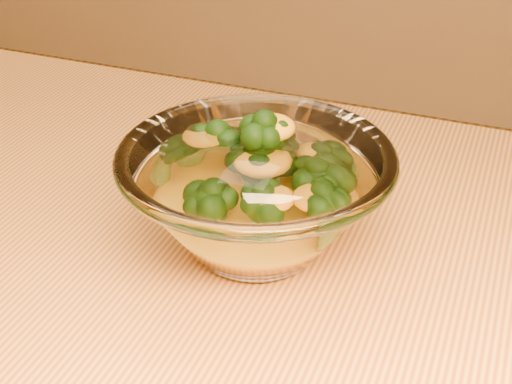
% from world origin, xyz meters
% --- Properties ---
extents(glass_bowl, '(0.20, 0.20, 0.09)m').
position_xyz_m(glass_bowl, '(-0.01, 0.13, 0.80)').
color(glass_bowl, white).
rests_on(glass_bowl, table).
extents(cheese_sauce, '(0.11, 0.11, 0.03)m').
position_xyz_m(cheese_sauce, '(-0.01, 0.13, 0.78)').
color(cheese_sauce, '#F0AB14').
rests_on(cheese_sauce, glass_bowl).
extents(broccoli_heap, '(0.14, 0.11, 0.08)m').
position_xyz_m(broccoli_heap, '(-0.01, 0.14, 0.81)').
color(broccoli_heap, black).
rests_on(broccoli_heap, cheese_sauce).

